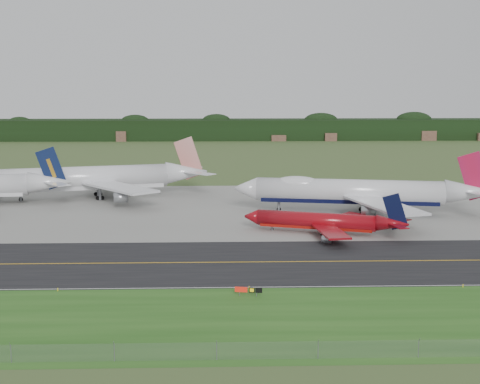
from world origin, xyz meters
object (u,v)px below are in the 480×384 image
(jet_red_737, at_px, (325,222))
(jet_ba_747, at_px, (358,192))
(taxiway_sign, at_px, (248,290))
(jet_star_tail, at_px, (98,178))

(jet_red_737, bearing_deg, jet_ba_747, 62.38)
(jet_red_737, height_order, taxiway_sign, jet_red_737)
(jet_ba_747, distance_m, jet_red_737, 25.99)
(taxiway_sign, bearing_deg, jet_ba_747, 65.14)
(jet_star_tail, xyz_separation_m, taxiway_sign, (39.23, -91.69, -4.72))
(jet_ba_747, bearing_deg, jet_red_737, -117.62)
(jet_ba_747, xyz_separation_m, taxiway_sign, (-30.56, -65.96, -4.55))
(jet_ba_747, xyz_separation_m, jet_star_tail, (-69.79, 25.73, 0.16))
(jet_ba_747, height_order, jet_red_737, jet_ba_747)
(jet_ba_747, relative_size, jet_red_737, 1.84)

